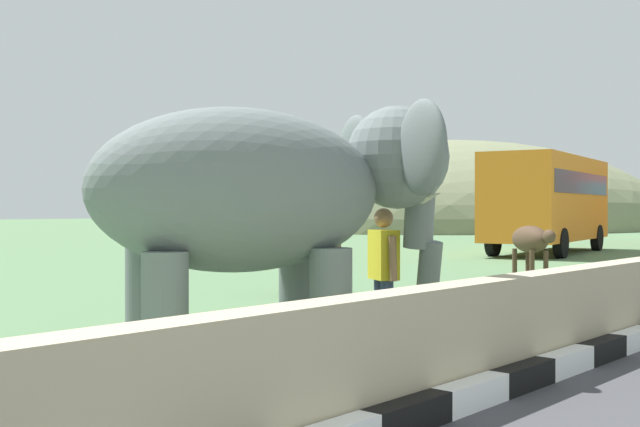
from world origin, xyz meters
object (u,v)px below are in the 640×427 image
object	(u,v)px
person_handler	(384,270)
cow_near	(305,249)
bus_orange	(548,196)
elephant	(271,194)
cow_mid	(531,240)

from	to	relation	value
person_handler	cow_near	distance (m)	5.90
person_handler	bus_orange	world-z (taller)	bus_orange
person_handler	bus_orange	distance (m)	21.15
person_handler	bus_orange	size ratio (longest dim) A/B	0.19
elephant	bus_orange	world-z (taller)	bus_orange
bus_orange	cow_near	world-z (taller)	bus_orange
person_handler	elephant	bearing A→B (deg)	169.35
person_handler	cow_mid	bearing A→B (deg)	17.76
cow_near	cow_mid	world-z (taller)	same
bus_orange	elephant	bearing A→B (deg)	-161.66
cow_mid	bus_orange	bearing A→B (deg)	23.23
elephant	cow_near	xyz separation A→B (m)	(5.22, 4.34, -0.94)
bus_orange	cow_near	distance (m)	16.41
elephant	person_handler	world-z (taller)	elephant
bus_orange	cow_mid	size ratio (longest dim) A/B	5.02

